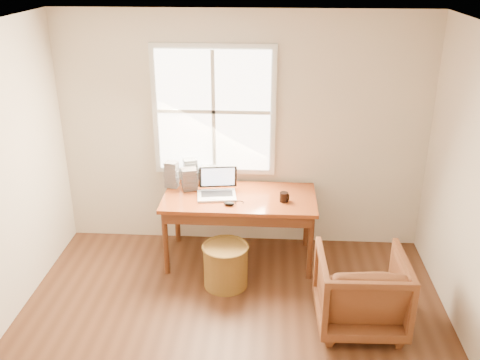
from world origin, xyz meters
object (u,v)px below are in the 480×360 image
object	(u,v)px
armchair	(361,290)
laptop	(216,185)
coffee_mug	(284,197)
wicker_stool	(226,266)
cd_stack_a	(191,171)
desk	(240,198)

from	to	relation	value
armchair	laptop	bearing A→B (deg)	-38.30
armchair	coffee_mug	xyz separation A→B (m)	(-0.68, 0.96, 0.44)
armchair	wicker_stool	distance (m)	1.36
wicker_stool	cd_stack_a	xyz separation A→B (m)	(-0.46, 0.85, 0.67)
wicker_stool	coffee_mug	size ratio (longest dim) A/B	4.43
coffee_mug	cd_stack_a	world-z (taller)	cd_stack_a
coffee_mug	cd_stack_a	xyz separation A→B (m)	(-1.02, 0.42, 0.09)
armchair	cd_stack_a	bearing A→B (deg)	-40.67
wicker_stool	laptop	xyz separation A→B (m)	(-0.13, 0.49, 0.66)
armchair	wicker_stool	bearing A→B (deg)	-24.89
cd_stack_a	desk	bearing A→B (deg)	-30.10
desk	armchair	distance (m)	1.60
desk	laptop	size ratio (longest dim) A/B	4.30
desk	coffee_mug	distance (m)	0.48
desk	wicker_stool	distance (m)	0.74
wicker_stool	laptop	size ratio (longest dim) A/B	1.18
wicker_stool	laptop	distance (m)	0.84
desk	laptop	xyz separation A→B (m)	(-0.24, -0.03, 0.15)
desk	cd_stack_a	distance (m)	0.67
wicker_stool	desk	bearing A→B (deg)	78.48
laptop	armchair	bearing A→B (deg)	-44.91
wicker_stool	cd_stack_a	bearing A→B (deg)	118.34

